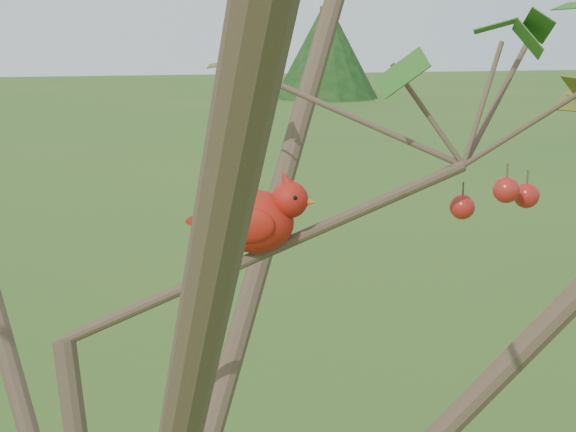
% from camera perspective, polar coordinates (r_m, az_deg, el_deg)
% --- Properties ---
extents(crabapple_tree, '(2.35, 2.05, 2.95)m').
position_cam_1_polar(crabapple_tree, '(1.19, -11.28, -1.95)').
color(crabapple_tree, '#3F2F22').
rests_on(crabapple_tree, ground).
extents(cardinal, '(0.19, 0.13, 0.14)m').
position_cam_1_polar(cardinal, '(1.30, -1.89, -0.15)').
color(cardinal, '#A81B0E').
rests_on(cardinal, ground).
extents(distant_trees, '(43.43, 10.30, 3.12)m').
position_cam_1_polar(distant_trees, '(25.18, -18.15, 9.49)').
color(distant_trees, '#3F2F22').
rests_on(distant_trees, ground).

